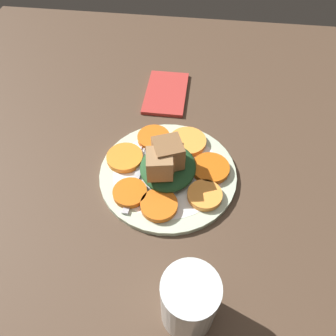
{
  "coord_description": "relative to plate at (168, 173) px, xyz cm",
  "views": [
    {
      "loc": [
        36.73,
        4.69,
        50.08
      ],
      "look_at": [
        0.0,
        0.0,
        4.1
      ],
      "focal_mm": 35.0,
      "sensor_mm": 36.0,
      "label": 1
    }
  ],
  "objects": [
    {
      "name": "center_pile",
      "position": [
        0.35,
        -0.21,
        3.52
      ],
      "size": [
        11.21,
        10.09,
        7.38
      ],
      "color": "#1E4723",
      "rests_on": "plate"
    },
    {
      "name": "carrot_slice_0",
      "position": [
        5.85,
        -5.86,
        1.11
      ],
      "size": [
        5.9,
        5.9,
        1.06
      ],
      "primitive_type": "cylinder",
      "color": "#D35E12",
      "rests_on": "plate"
    },
    {
      "name": "napkin",
      "position": [
        -23.34,
        -3.42,
        -0.12
      ],
      "size": [
        15.22,
        9.13,
        0.8
      ],
      "color": "#B2332D",
      "rests_on": "table_slab"
    },
    {
      "name": "carrot_slice_2",
      "position": [
        4.74,
        6.93,
        1.11
      ],
      "size": [
        6.0,
        6.0,
        1.06
      ],
      "primitive_type": "cylinder",
      "color": "#F9953A",
      "rests_on": "plate"
    },
    {
      "name": "carrot_slice_5",
      "position": [
        -7.64,
        -3.82,
        1.11
      ],
      "size": [
        6.4,
        6.4,
        1.06
      ],
      "primitive_type": "cylinder",
      "color": "orange",
      "rests_on": "plate"
    },
    {
      "name": "fork",
      "position": [
        0.46,
        -5.25,
        0.78
      ],
      "size": [
        18.03,
        3.03,
        0.4
      ],
      "rotation": [
        0.0,
        0.0,
        -0.07
      ],
      "color": "#B2B2B7",
      "rests_on": "plate"
    },
    {
      "name": "carrot_slice_6",
      "position": [
        -1.84,
        -8.39,
        1.11
      ],
      "size": [
        6.78,
        6.78,
        1.06
      ],
      "primitive_type": "cylinder",
      "color": "orange",
      "rests_on": "plate"
    },
    {
      "name": "carrot_slice_4",
      "position": [
        -7.44,
        2.9,
        1.11
      ],
      "size": [
        7.26,
        7.26,
        1.06
      ],
      "primitive_type": "cylinder",
      "color": "#F99539",
      "rests_on": "plate"
    },
    {
      "name": "table_slab",
      "position": [
        0.0,
        0.0,
        -1.52
      ],
      "size": [
        120.0,
        120.0,
        2.0
      ],
      "primitive_type": "cube",
      "color": "#4C3828",
      "rests_on": "ground"
    },
    {
      "name": "carrot_slice_3",
      "position": [
        -1.31,
        7.64,
        1.11
      ],
      "size": [
        6.93,
        6.93,
        1.06
      ],
      "primitive_type": "cylinder",
      "color": "#D45F12",
      "rests_on": "plate"
    },
    {
      "name": "carrot_slice_1",
      "position": [
        7.71,
        -0.52,
        1.11
      ],
      "size": [
        6.27,
        6.27,
        1.06
      ],
      "primitive_type": "cylinder",
      "color": "#D76215",
      "rests_on": "plate"
    },
    {
      "name": "water_glass",
      "position": [
        23.67,
        5.7,
        4.64
      ],
      "size": [
        7.28,
        7.28,
        10.32
      ],
      "color": "silver",
      "rests_on": "table_slab"
    },
    {
      "name": "plate",
      "position": [
        0.0,
        0.0,
        0.0
      ],
      "size": [
        25.07,
        25.07,
        1.05
      ],
      "color": "beige",
      "rests_on": "table_slab"
    }
  ]
}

